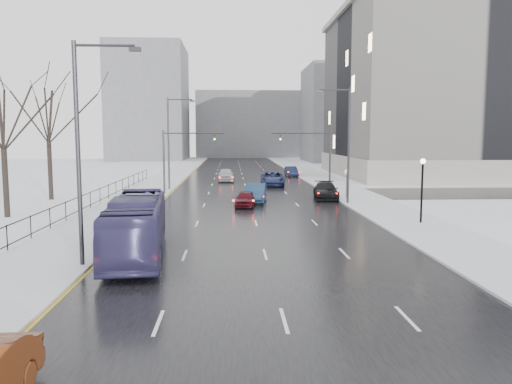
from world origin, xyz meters
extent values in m
cube|color=black|center=(0.00, 60.00, 0.02)|extent=(16.00, 150.00, 0.04)
cube|color=black|center=(0.00, 48.00, 0.02)|extent=(130.00, 10.00, 0.04)
cube|color=silver|center=(-10.50, 60.00, 0.08)|extent=(5.00, 150.00, 0.16)
cube|color=silver|center=(10.50, 60.00, 0.08)|extent=(5.00, 150.00, 0.16)
cube|color=white|center=(-20.00, 60.00, 0.06)|extent=(14.00, 150.00, 0.12)
cube|color=black|center=(-13.00, 30.00, 1.41)|extent=(0.04, 70.00, 0.05)
cube|color=black|center=(-13.00, 30.00, 0.41)|extent=(0.04, 70.00, 0.05)
cylinder|color=black|center=(-13.00, 30.00, 0.81)|extent=(0.06, 0.06, 1.30)
cylinder|color=#2D2D33|center=(8.40, 40.00, 5.00)|extent=(0.20, 0.20, 10.00)
cylinder|color=#2D2D33|center=(7.10, 40.00, 9.80)|extent=(2.60, 0.12, 0.12)
cube|color=#2D2D33|center=(5.80, 40.00, 9.65)|extent=(0.50, 0.25, 0.18)
cylinder|color=#2D2D33|center=(-8.40, 20.00, 5.00)|extent=(0.20, 0.20, 10.00)
cylinder|color=#2D2D33|center=(-7.10, 20.00, 9.80)|extent=(2.60, 0.12, 0.12)
cube|color=#2D2D33|center=(-5.80, 20.00, 9.65)|extent=(0.50, 0.25, 0.18)
cylinder|color=#2D2D33|center=(-8.40, 52.00, 5.00)|extent=(0.20, 0.20, 10.00)
cylinder|color=#2D2D33|center=(-7.10, 52.00, 9.80)|extent=(2.60, 0.12, 0.12)
cube|color=#2D2D33|center=(-5.80, 52.00, 9.65)|extent=(0.50, 0.25, 0.18)
cylinder|color=black|center=(11.00, 30.00, 2.16)|extent=(0.14, 0.14, 4.00)
sphere|color=#FFE5B2|center=(11.00, 30.00, 4.26)|extent=(0.36, 0.36, 0.36)
cylinder|color=#2D2D33|center=(8.40, 48.00, 3.25)|extent=(0.20, 0.20, 6.50)
cylinder|color=#2D2D33|center=(5.40, 48.00, 6.20)|extent=(6.00, 0.12, 0.12)
imported|color=#2D2D33|center=(3.30, 48.00, 5.60)|extent=(0.15, 0.18, 0.90)
sphere|color=#19FF33|center=(3.30, 47.85, 5.60)|extent=(0.16, 0.16, 0.16)
cylinder|color=#2D2D33|center=(-8.40, 48.00, 3.25)|extent=(0.20, 0.20, 6.50)
cylinder|color=#2D2D33|center=(-5.40, 48.00, 6.20)|extent=(6.00, 0.12, 0.12)
imported|color=#2D2D33|center=(-3.30, 48.00, 5.60)|extent=(0.15, 0.18, 0.90)
sphere|color=#19FF33|center=(-3.30, 47.85, 5.60)|extent=(0.16, 0.16, 0.16)
cylinder|color=#2D2D33|center=(9.20, 44.00, 1.41)|extent=(0.06, 0.06, 2.50)
cylinder|color=white|center=(9.20, 44.00, 2.56)|extent=(0.60, 0.03, 0.60)
torus|color=#B20C0C|center=(9.20, 44.00, 2.56)|extent=(0.58, 0.06, 0.58)
cube|color=gray|center=(35.00, 72.00, 12.00)|extent=(40.00, 30.00, 24.00)
cube|color=gray|center=(35.00, 72.00, 24.40)|extent=(41.00, 31.00, 0.80)
cube|color=gray|center=(35.00, 72.00, 1.50)|extent=(40.60, 30.60, 3.00)
cube|color=slate|center=(28.00, 115.00, 11.00)|extent=(24.00, 20.00, 22.00)
cube|color=slate|center=(-22.00, 125.00, 14.00)|extent=(18.00, 22.00, 28.00)
cube|color=slate|center=(4.00, 140.00, 9.00)|extent=(30.00, 18.00, 18.00)
imported|color=navy|center=(-6.35, 22.18, 1.51)|extent=(3.55, 10.76, 2.94)
imported|color=#430B14|center=(-0.50, 38.97, 0.70)|extent=(1.99, 4.04, 1.32)
imported|color=navy|center=(0.50, 41.90, 0.86)|extent=(2.35, 5.15, 1.64)
imported|color=navy|center=(3.22, 56.59, 0.88)|extent=(3.21, 6.25, 1.69)
imported|color=black|center=(7.20, 43.74, 0.82)|extent=(2.75, 5.55, 1.55)
imported|color=#ACAEB1|center=(-2.39, 62.55, 0.90)|extent=(2.21, 5.12, 1.72)
imported|color=#131D3A|center=(7.20, 70.67, 0.75)|extent=(1.75, 4.39, 1.42)
camera|label=1|loc=(-1.67, -2.34, 5.92)|focal=35.00mm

